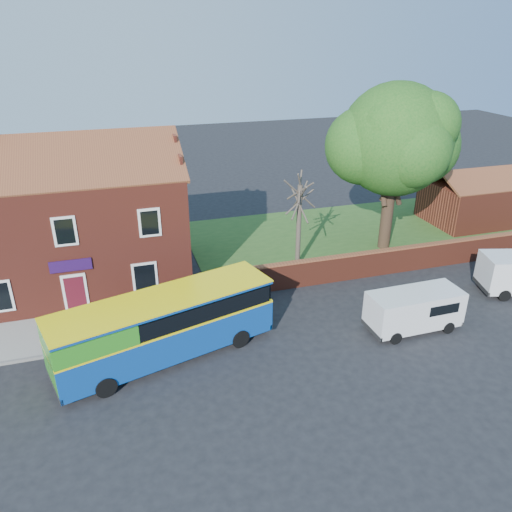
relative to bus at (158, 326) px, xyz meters
name	(u,v)px	position (x,y,z in m)	size (l,w,h in m)	color
ground	(250,377)	(3.43, -2.46, -1.70)	(120.00, 120.00, 0.00)	black
pavement	(78,331)	(-3.57, 3.29, -1.64)	(18.00, 3.50, 0.12)	gray
kerb	(78,351)	(-3.57, 1.54, -1.63)	(18.00, 0.15, 0.14)	slate
grass_strip	(372,233)	(16.43, 10.54, -1.68)	(26.00, 12.00, 0.04)	#426B28
shop_building	(71,225)	(-3.60, 9.04, 1.71)	(12.30, 8.13, 10.50)	maroon
boundary_wall	(423,256)	(16.43, 4.54, -0.89)	(22.00, 0.38, 1.60)	maroon
outbuilding	(481,200)	(25.43, 10.54, -0.09)	(8.20, 5.06, 4.17)	maroon
bus	(158,326)	(0.00, 0.00, 0.00)	(10.11, 5.08, 2.99)	#0D4094
van_near	(414,309)	(12.08, -1.17, -0.58)	(4.58, 1.97, 2.00)	silver
large_tree	(395,143)	(15.93, 8.25, 5.28)	(8.74, 6.91, 10.66)	black
bare_tree	(299,222)	(9.29, 7.11, 1.20)	(2.12, 2.52, 5.65)	#4C4238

